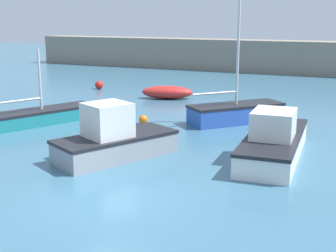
{
  "coord_description": "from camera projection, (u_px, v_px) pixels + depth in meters",
  "views": [
    {
      "loc": [
        6.81,
        -11.09,
        5.23
      ],
      "look_at": [
        -1.43,
        7.28,
        0.44
      ],
      "focal_mm": 50.0,
      "sensor_mm": 36.0,
      "label": 1
    }
  ],
  "objects": [
    {
      "name": "mooring_buoy_orange",
      "position": [
        143.0,
        120.0,
        23.0
      ],
      "size": [
        0.44,
        0.44,
        0.44
      ],
      "primitive_type": "sphere",
      "color": "orange",
      "rests_on": "ground_plane"
    },
    {
      "name": "motorboat_grey_hull",
      "position": [
        274.0,
        141.0,
        17.46
      ],
      "size": [
        2.29,
        6.34,
        1.88
      ],
      "rotation": [
        0.0,
        0.0,
        1.63
      ],
      "color": "white",
      "rests_on": "ground_plane"
    },
    {
      "name": "harbor_breakwater",
      "position": [
        297.0,
        57.0,
        42.42
      ],
      "size": [
        54.4,
        2.62,
        2.96
      ],
      "primitive_type": "cube",
      "color": "gray",
      "rests_on": "ground_plane"
    },
    {
      "name": "sailboat_tall_mast",
      "position": [
        236.0,
        112.0,
        23.24
      ],
      "size": [
        4.43,
        4.64,
        6.01
      ],
      "rotation": [
        0.0,
        0.0,
        0.83
      ],
      "color": "#2D56B7",
      "rests_on": "ground_plane"
    },
    {
      "name": "sailboat_short_mast",
      "position": [
        42.0,
        116.0,
        23.04
      ],
      "size": [
        3.57,
        5.94,
        3.68
      ],
      "rotation": [
        0.0,
        0.0,
        1.15
      ],
      "color": "teal",
      "rests_on": "ground_plane"
    },
    {
      "name": "ground_plane",
      "position": [
        111.0,
        200.0,
        13.79
      ],
      "size": [
        120.0,
        120.0,
        0.2
      ],
      "primitive_type": "cube",
      "color": "#38667F"
    },
    {
      "name": "motorboat_with_cabin",
      "position": [
        114.0,
        139.0,
        17.37
      ],
      "size": [
        3.72,
        4.98,
        2.13
      ],
      "rotation": [
        0.0,
        0.0,
        1.11
      ],
      "color": "gray",
      "rests_on": "ground_plane"
    },
    {
      "name": "mooring_buoy_red",
      "position": [
        99.0,
        85.0,
        33.82
      ],
      "size": [
        0.59,
        0.59,
        0.59
      ],
      "primitive_type": "sphere",
      "color": "red",
      "rests_on": "ground_plane"
    },
    {
      "name": "open_tender_yellow",
      "position": [
        167.0,
        92.0,
        29.91
      ],
      "size": [
        3.51,
        2.25,
        0.83
      ],
      "rotation": [
        0.0,
        0.0,
        0.31
      ],
      "color": "red",
      "rests_on": "ground_plane"
    }
  ]
}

